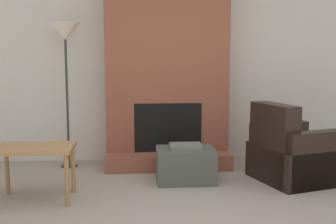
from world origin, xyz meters
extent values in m
cube|color=beige|center=(0.00, 2.79, 1.30)|extent=(7.22, 0.06, 2.60)
cube|color=brown|center=(0.00, 2.55, 1.30)|extent=(1.56, 0.44, 2.60)
cube|color=brown|center=(0.00, 2.18, 0.10)|extent=(1.56, 0.29, 0.20)
cube|color=black|center=(0.00, 2.32, 0.51)|extent=(0.85, 0.02, 0.62)
cube|color=#474C42|center=(0.15, 1.67, 0.19)|extent=(0.64, 0.45, 0.38)
cube|color=#60665B|center=(0.15, 1.67, 0.41)|extent=(0.35, 0.25, 0.05)
cube|color=black|center=(1.40, 1.63, 0.20)|extent=(1.02, 1.02, 0.41)
cube|color=black|center=(1.11, 1.54, 0.44)|extent=(0.38, 0.69, 0.89)
cube|color=black|center=(1.50, 1.31, 0.31)|extent=(0.75, 0.36, 0.62)
cube|color=black|center=(1.31, 1.95, 0.31)|extent=(0.75, 0.36, 0.62)
cube|color=#9E7042|center=(-1.38, 1.17, 0.52)|extent=(0.74, 0.49, 0.04)
cylinder|color=#9E7042|center=(-1.05, 0.97, 0.25)|extent=(0.04, 0.04, 0.50)
cylinder|color=#9E7042|center=(-1.71, 1.37, 0.25)|extent=(0.04, 0.04, 0.50)
cylinder|color=#9E7042|center=(-1.05, 1.37, 0.25)|extent=(0.04, 0.04, 0.50)
cylinder|color=#333333|center=(-1.26, 2.45, 0.01)|extent=(0.21, 0.21, 0.02)
cylinder|color=#333333|center=(-1.26, 2.45, 0.81)|extent=(0.03, 0.03, 1.59)
cone|color=silver|center=(-1.26, 2.45, 1.71)|extent=(0.38, 0.38, 0.20)
camera|label=1|loc=(-0.41, -2.89, 1.39)|focal=45.00mm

